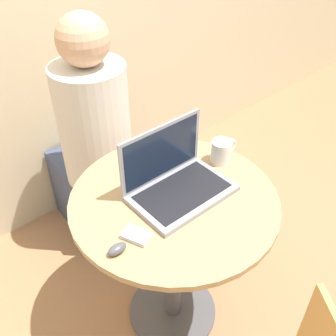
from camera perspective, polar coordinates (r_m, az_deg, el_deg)
name	(u,v)px	position (r m, az deg, el deg)	size (l,w,h in m)	color
ground_plane	(173,311)	(2.03, 0.67, -20.02)	(12.00, 12.00, 0.00)	#9E704C
round_table	(174,233)	(1.58, 0.81, -9.35)	(0.77, 0.77, 0.75)	#4C4C51
laptop	(175,179)	(1.44, 1.08, -1.68)	(0.37, 0.25, 0.25)	gray
cell_phone	(136,235)	(1.31, -4.66, -9.73)	(0.09, 0.11, 0.02)	silver
computer_mouse	(117,249)	(1.26, -7.42, -11.60)	(0.07, 0.04, 0.03)	#4C4C51
coffee_cup	(222,151)	(1.60, 7.82, 2.44)	(0.13, 0.08, 0.10)	white
person_seated	(94,154)	(2.05, -10.71, 1.98)	(0.36, 0.54, 1.26)	#3D4766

